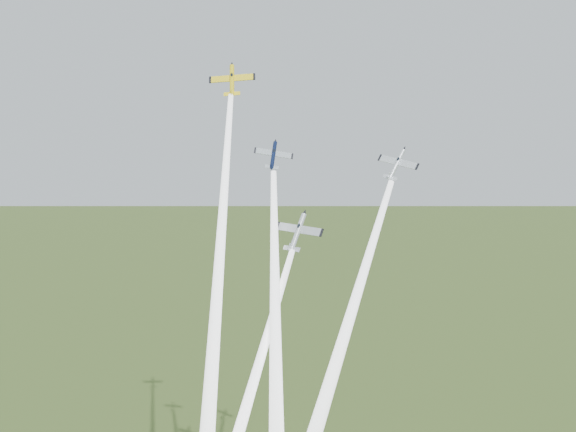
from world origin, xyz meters
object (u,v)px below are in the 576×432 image
(plane_silver_right, at_px, (397,164))
(plane_silver_low, at_px, (298,232))
(plane_navy, at_px, (273,155))
(plane_yellow, at_px, (232,80))

(plane_silver_right, relative_size, plane_silver_low, 0.85)
(plane_navy, relative_size, plane_silver_low, 0.79)
(plane_yellow, distance_m, plane_silver_low, 31.28)
(plane_navy, bearing_deg, plane_silver_low, -62.06)
(plane_yellow, xyz_separation_m, plane_silver_right, (30.00, -5.24, -14.09))
(plane_navy, bearing_deg, plane_yellow, 129.75)
(plane_yellow, bearing_deg, plane_silver_low, -50.98)
(plane_navy, relative_size, plane_silver_right, 0.94)
(plane_silver_right, bearing_deg, plane_silver_low, -139.66)
(plane_yellow, xyz_separation_m, plane_silver_low, (15.34, -11.31, -24.80))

